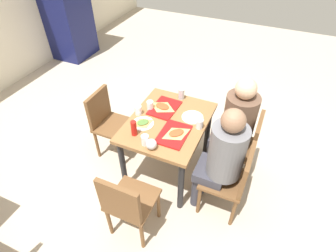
{
  "coord_description": "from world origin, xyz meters",
  "views": [
    {
      "loc": [
        -1.92,
        -0.84,
        2.5
      ],
      "look_at": [
        0.0,
        0.0,
        0.66
      ],
      "focal_mm": 28.89,
      "sensor_mm": 36.0,
      "label": 1
    }
  ],
  "objects": [
    {
      "name": "chair_near_right",
      "position": [
        0.24,
        -0.77,
        0.49
      ],
      "size": [
        0.4,
        0.4,
        0.84
      ],
      "color": "brown",
      "rests_on": "ground_plane"
    },
    {
      "name": "plastic_cup_b",
      "position": [
        0.02,
        -0.33,
        0.78
      ],
      "size": [
        0.07,
        0.07,
        0.1
      ],
      "primitive_type": "cylinder",
      "color": "white",
      "rests_on": "main_table"
    },
    {
      "name": "person_in_brown_jacket",
      "position": [
        0.24,
        -0.63,
        0.73
      ],
      "size": [
        0.32,
        0.42,
        1.25
      ],
      "color": "#383842",
      "rests_on": "ground_plane"
    },
    {
      "name": "chair_left_end",
      "position": [
        -0.87,
        0.0,
        0.49
      ],
      "size": [
        0.4,
        0.4,
        0.84
      ],
      "color": "brown",
      "rests_on": "ground_plane"
    },
    {
      "name": "plastic_cup_d",
      "position": [
        0.1,
        0.25,
        0.78
      ],
      "size": [
        0.07,
        0.07,
        0.1
      ],
      "primitive_type": "cylinder",
      "color": "white",
      "rests_on": "main_table"
    },
    {
      "name": "paper_plate_center",
      "position": [
        -0.15,
        0.21,
        0.74
      ],
      "size": [
        0.22,
        0.22,
        0.01
      ],
      "primitive_type": "cylinder",
      "color": "white",
      "rests_on": "main_table"
    },
    {
      "name": "chair_far_side",
      "position": [
        0.0,
        0.77,
        0.49
      ],
      "size": [
        0.4,
        0.4,
        0.84
      ],
      "color": "brown",
      "rests_on": "ground_plane"
    },
    {
      "name": "person_in_red",
      "position": [
        -0.24,
        -0.63,
        0.73
      ],
      "size": [
        0.32,
        0.42,
        1.25
      ],
      "color": "#383842",
      "rests_on": "ground_plane"
    },
    {
      "name": "plastic_cup_a",
      "position": [
        -0.02,
        0.33,
        0.78
      ],
      "size": [
        0.07,
        0.07,
        0.1
      ],
      "primitive_type": "cylinder",
      "color": "white",
      "rests_on": "main_table"
    },
    {
      "name": "pizza_slice_a",
      "position": [
        -0.16,
        -0.16,
        0.76
      ],
      "size": [
        0.26,
        0.25,
        0.02
      ],
      "color": "#DBAD60",
      "rests_on": "tray_red_near"
    },
    {
      "name": "condiment_bottle",
      "position": [
        -0.32,
        0.21,
        0.81
      ],
      "size": [
        0.06,
        0.06,
        0.16
      ],
      "primitive_type": "cylinder",
      "color": "red",
      "rests_on": "main_table"
    },
    {
      "name": "plastic_cup_c",
      "position": [
        -0.39,
        0.06,
        0.78
      ],
      "size": [
        0.07,
        0.07,
        0.1
      ],
      "primitive_type": "cylinder",
      "color": "white",
      "rests_on": "main_table"
    },
    {
      "name": "main_table",
      "position": [
        0.0,
        0.0,
        0.62
      ],
      "size": [
        0.98,
        0.77,
        0.73
      ],
      "color": "olive",
      "rests_on": "ground_plane"
    },
    {
      "name": "pizza_slice_b",
      "position": [
        0.16,
        0.14,
        0.76
      ],
      "size": [
        0.18,
        0.24,
        0.02
      ],
      "color": "#DBAD60",
      "rests_on": "tray_red_far"
    },
    {
      "name": "soda_can",
      "position": [
        0.41,
        0.02,
        0.79
      ],
      "size": [
        0.07,
        0.07,
        0.12
      ],
      "primitive_type": "cylinder",
      "color": "#B7BCC6",
      "rests_on": "main_table"
    },
    {
      "name": "drink_fridge",
      "position": [
        1.95,
        2.85,
        0.95
      ],
      "size": [
        0.7,
        0.6,
        1.9
      ],
      "primitive_type": "cube",
      "color": "#14194C",
      "rests_on": "ground_plane"
    },
    {
      "name": "tray_red_near",
      "position": [
        -0.17,
        -0.13,
        0.74
      ],
      "size": [
        0.36,
        0.26,
        0.02
      ],
      "primitive_type": "cube",
      "rotation": [
        0.0,
        0.0,
        -0.0
      ],
      "color": "#B21414",
      "rests_on": "main_table"
    },
    {
      "name": "foil_bundle",
      "position": [
        -0.41,
        -0.02,
        0.78
      ],
      "size": [
        0.1,
        0.1,
        0.1
      ],
      "primitive_type": "sphere",
      "color": "silver",
      "rests_on": "main_table"
    },
    {
      "name": "tray_red_far",
      "position": [
        0.17,
        0.11,
        0.74
      ],
      "size": [
        0.37,
        0.28,
        0.02
      ],
      "primitive_type": "cube",
      "rotation": [
        0.0,
        0.0,
        -0.04
      ],
      "color": "#B21414",
      "rests_on": "main_table"
    },
    {
      "name": "paper_plate_near_edge",
      "position": [
        0.15,
        -0.21,
        0.74
      ],
      "size": [
        0.22,
        0.22,
        0.01
      ],
      "primitive_type": "cylinder",
      "color": "white",
      "rests_on": "main_table"
    },
    {
      "name": "pizza_slice_c",
      "position": [
        -0.15,
        0.21,
        0.75
      ],
      "size": [
        0.21,
        0.2,
        0.02
      ],
      "color": "tan",
      "rests_on": "paper_plate_center"
    },
    {
      "name": "ground_plane",
      "position": [
        0.0,
        0.0,
        -0.01
      ],
      "size": [
        10.0,
        10.0,
        0.02
      ],
      "primitive_type": "cube",
      "color": "#B7A893"
    },
    {
      "name": "chair_near_left",
      "position": [
        -0.24,
        -0.77,
        0.49
      ],
      "size": [
        0.4,
        0.4,
        0.84
      ],
      "color": "brown",
      "rests_on": "ground_plane"
    }
  ]
}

